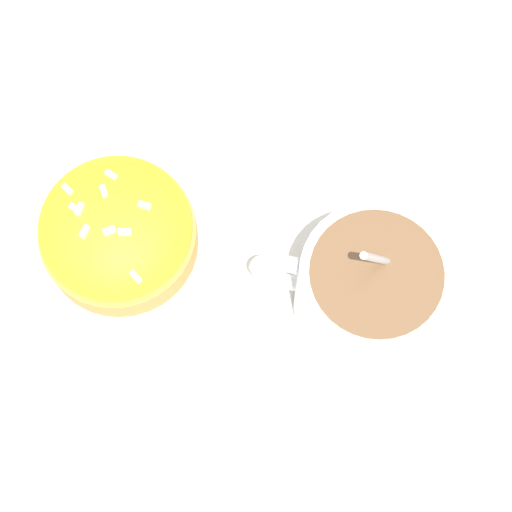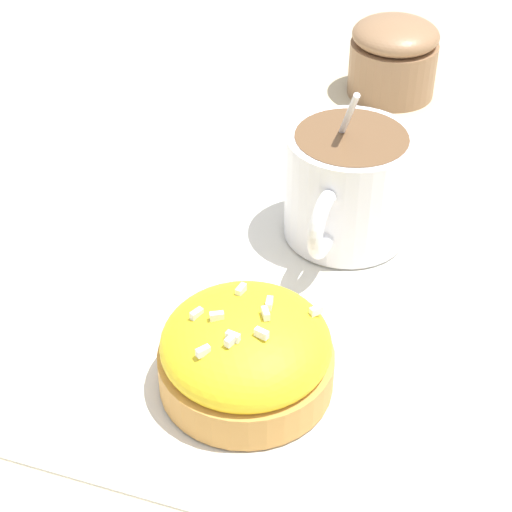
# 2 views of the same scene
# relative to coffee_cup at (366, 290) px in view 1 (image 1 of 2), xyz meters

# --- Properties ---
(ground_plane) EXTENTS (3.00, 3.00, 0.00)m
(ground_plane) POSITION_rel_coffee_cup_xyz_m (-0.07, 0.01, -0.04)
(ground_plane) COLOR #C6B793
(paper_napkin) EXTENTS (0.33, 0.34, 0.00)m
(paper_napkin) POSITION_rel_coffee_cup_xyz_m (-0.07, 0.01, -0.04)
(paper_napkin) COLOR white
(paper_napkin) RESTS_ON ground_plane
(coffee_cup) EXTENTS (0.11, 0.08, 0.11)m
(coffee_cup) POSITION_rel_coffee_cup_xyz_m (0.00, 0.00, 0.00)
(coffee_cup) COLOR white
(coffee_cup) RESTS_ON paper_napkin
(frosted_pastry) EXTENTS (0.09, 0.09, 0.05)m
(frosted_pastry) POSITION_rel_coffee_cup_xyz_m (-0.15, 0.01, -0.02)
(frosted_pastry) COLOR #D19347
(frosted_pastry) RESTS_ON paper_napkin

